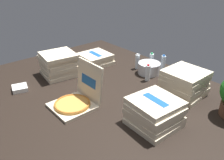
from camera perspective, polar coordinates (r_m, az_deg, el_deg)
name	(u,v)px	position (r m, az deg, el deg)	size (l,w,h in m)	color
ground_plane	(105,95)	(2.58, -1.63, -3.67)	(3.20, 2.40, 0.02)	black
open_pizza_box	(77,98)	(2.36, -8.60, -4.43)	(0.40, 0.45, 0.42)	beige
pizza_stack_right_mid	(184,83)	(2.60, 17.44, -0.73)	(0.43, 0.44, 0.29)	beige
pizza_stack_right_near	(154,113)	(2.09, 10.43, -7.92)	(0.44, 0.44, 0.25)	beige
pizza_stack_left_near	(59,64)	(3.03, -12.97, 3.83)	(0.46, 0.47, 0.29)	beige
pizza_stack_center_far	(96,59)	(3.33, -4.08, 5.29)	(0.43, 0.43, 0.15)	beige
ice_bucket	(149,68)	(3.06, 9.12, 2.92)	(0.29, 0.29, 0.15)	#B7BABF
water_bottle_0	(151,61)	(3.23, 9.70, 4.75)	(0.06, 0.06, 0.21)	white
water_bottle_1	(148,73)	(2.85, 8.81, 1.75)	(0.06, 0.06, 0.21)	white
water_bottle_2	(137,62)	(3.17, 6.27, 4.55)	(0.06, 0.06, 0.21)	white
water_bottle_3	(163,63)	(3.18, 12.55, 4.15)	(0.06, 0.06, 0.21)	silver
napkin_pile	(20,88)	(2.83, -21.77, -1.90)	(0.16, 0.16, 0.05)	white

